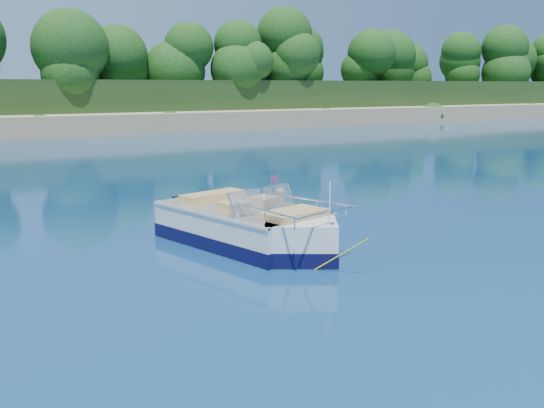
% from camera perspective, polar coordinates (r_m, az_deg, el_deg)
% --- Properties ---
extents(ground, '(160.00, 160.00, 0.00)m').
position_cam_1_polar(ground, '(12.64, 9.06, -5.54)').
color(ground, '#091B41').
rests_on(ground, ground).
extents(shoreline, '(170.00, 59.00, 6.00)m').
position_cam_1_polar(shoreline, '(73.59, -24.19, 8.14)').
color(shoreline, tan).
rests_on(shoreline, ground).
extents(treeline, '(150.00, 7.12, 8.19)m').
position_cam_1_polar(treeline, '(51.01, -21.76, 12.56)').
color(treeline, black).
rests_on(treeline, ground).
extents(motorboat, '(3.03, 5.79, 1.97)m').
position_cam_1_polar(motorboat, '(13.71, -1.80, -2.44)').
color(motorboat, white).
rests_on(motorboat, ground).
extents(tow_tube, '(1.77, 1.77, 0.35)m').
position_cam_1_polar(tow_tube, '(15.93, 0.77, -1.58)').
color(tow_tube, '#E8E503').
rests_on(tow_tube, ground).
extents(boy, '(0.51, 0.82, 1.49)m').
position_cam_1_polar(boy, '(15.96, 0.69, -1.89)').
color(boy, tan).
rests_on(boy, ground).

